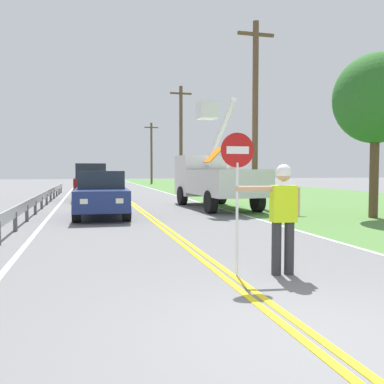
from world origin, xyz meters
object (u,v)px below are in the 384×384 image
at_px(flagger_worker, 283,212).
at_px(utility_pole_near, 255,111).
at_px(utility_bucket_truck, 213,177).
at_px(stop_sign_paddle, 237,171).
at_px(oncoming_sedan_nearest, 101,195).
at_px(oncoming_suv_second, 90,182).
at_px(roadside_tree_verge, 376,99).
at_px(utility_pole_mid, 181,137).
at_px(utility_pole_far, 151,152).

distance_m(flagger_worker, utility_pole_near, 13.54).
height_order(flagger_worker, utility_bucket_truck, utility_bucket_truck).
relative_size(flagger_worker, stop_sign_paddle, 0.78).
relative_size(oncoming_sedan_nearest, oncoming_suv_second, 0.89).
height_order(flagger_worker, roadside_tree_verge, roadside_tree_verge).
distance_m(utility_bucket_truck, utility_pole_near, 3.77).
relative_size(stop_sign_paddle, utility_pole_mid, 0.27).
xyz_separation_m(utility_bucket_truck, oncoming_sedan_nearest, (-5.19, -2.97, -0.57)).
distance_m(utility_bucket_truck, roadside_tree_verge, 7.60).
height_order(oncoming_sedan_nearest, utility_pole_far, utility_pole_far).
xyz_separation_m(oncoming_sedan_nearest, utility_pole_near, (7.27, 3.01, 3.71)).
height_order(stop_sign_paddle, roadside_tree_verge, roadside_tree_verge).
height_order(utility_bucket_truck, utility_pole_far, utility_pole_far).
bearing_deg(oncoming_sedan_nearest, roadside_tree_verge, -14.83).
bearing_deg(stop_sign_paddle, roadside_tree_verge, 40.57).
height_order(flagger_worker, utility_pole_mid, utility_pole_mid).
height_order(flagger_worker, stop_sign_paddle, stop_sign_paddle).
bearing_deg(flagger_worker, utility_bucket_truck, 78.13).
relative_size(flagger_worker, oncoming_suv_second, 0.39).
relative_size(oncoming_sedan_nearest, utility_pole_far, 0.52).
bearing_deg(utility_pole_near, oncoming_suv_second, 141.15).
relative_size(utility_pole_near, utility_pole_mid, 1.01).
bearing_deg(flagger_worker, oncoming_sedan_nearest, 105.92).
height_order(oncoming_suv_second, roadside_tree_verge, roadside_tree_verge).
height_order(utility_bucket_truck, oncoming_sedan_nearest, utility_bucket_truck).
distance_m(oncoming_suv_second, utility_pole_far, 31.02).
height_order(utility_pole_near, utility_pole_mid, utility_pole_near).
height_order(stop_sign_paddle, utility_pole_near, utility_pole_near).
bearing_deg(utility_pole_far, oncoming_sedan_nearest, -101.20).
bearing_deg(oncoming_sedan_nearest, flagger_worker, -74.08).
bearing_deg(oncoming_suv_second, oncoming_sedan_nearest, -87.86).
height_order(utility_pole_mid, roadside_tree_verge, utility_pole_mid).
height_order(oncoming_suv_second, utility_pole_far, utility_pole_far).
bearing_deg(stop_sign_paddle, oncoming_suv_second, 96.88).
bearing_deg(flagger_worker, oncoming_suv_second, 99.19).
height_order(utility_bucket_truck, utility_pole_near, utility_pole_near).
bearing_deg(oncoming_suv_second, roadside_tree_verge, -49.68).
distance_m(stop_sign_paddle, utility_pole_mid, 27.92).
bearing_deg(utility_pole_near, roadside_tree_verge, -67.49).
relative_size(oncoming_sedan_nearest, utility_pole_mid, 0.48).
bearing_deg(utility_bucket_truck, oncoming_sedan_nearest, -150.23).
distance_m(stop_sign_paddle, roadside_tree_verge, 10.47).
xyz_separation_m(utility_pole_near, utility_pole_mid, (-0.22, 15.14, -0.03)).
distance_m(oncoming_suv_second, utility_pole_near, 10.38).
bearing_deg(utility_bucket_truck, oncoming_suv_second, 131.83).
bearing_deg(stop_sign_paddle, oncoming_sedan_nearest, 101.53).
bearing_deg(utility_pole_near, oncoming_sedan_nearest, -157.48).
bearing_deg(flagger_worker, utility_pole_near, 69.21).
bearing_deg(flagger_worker, roadside_tree_verge, 43.90).
xyz_separation_m(flagger_worker, utility_pole_far, (5.08, 48.17, 3.11)).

